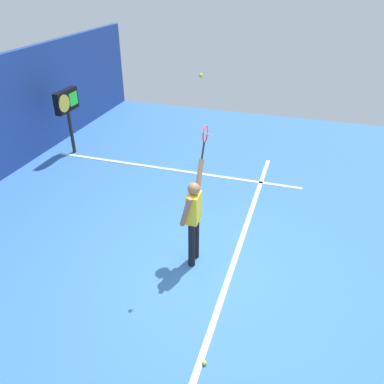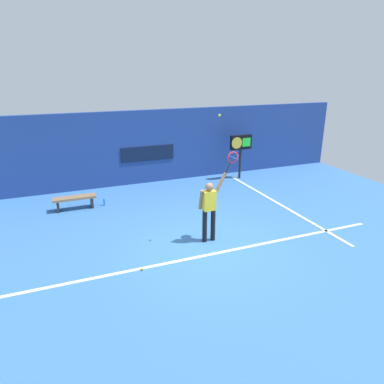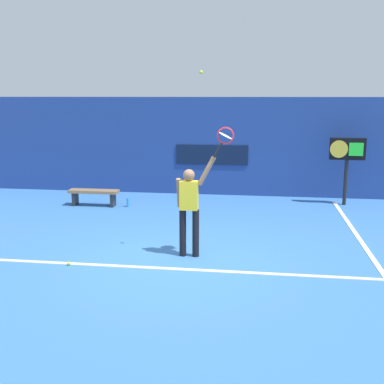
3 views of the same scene
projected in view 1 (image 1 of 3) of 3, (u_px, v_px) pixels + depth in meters
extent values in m
plane|color=#3870B2|center=(206.00, 268.00, 7.27)|extent=(18.00, 18.00, 0.00)
cube|color=white|center=(230.00, 273.00, 7.14)|extent=(10.00, 0.10, 0.01)
cube|color=white|center=(172.00, 170.00, 10.77)|extent=(0.10, 7.00, 0.01)
cylinder|color=black|center=(192.00, 245.00, 7.13)|extent=(0.13, 0.13, 0.92)
cylinder|color=black|center=(196.00, 237.00, 7.34)|extent=(0.13, 0.13, 0.92)
cube|color=yellow|center=(194.00, 208.00, 6.86)|extent=(0.34, 0.20, 0.55)
sphere|color=#8C6647|center=(194.00, 189.00, 6.67)|extent=(0.22, 0.22, 0.22)
cylinder|color=#8C6647|center=(199.00, 176.00, 6.90)|extent=(0.35, 0.09, 0.56)
cylinder|color=#8C6647|center=(186.00, 212.00, 6.70)|extent=(0.09, 0.23, 0.58)
cylinder|color=black|center=(203.00, 151.00, 6.87)|extent=(0.17, 0.03, 0.28)
torus|color=red|center=(205.00, 134.00, 6.85)|extent=(0.42, 0.02, 0.42)
cylinder|color=silver|center=(205.00, 134.00, 6.85)|extent=(0.24, 0.27, 0.13)
sphere|color=#CCE033|center=(201.00, 76.00, 5.91)|extent=(0.07, 0.07, 0.07)
cylinder|color=black|center=(71.00, 132.00, 11.47)|extent=(0.10, 0.10, 1.28)
cube|color=black|center=(66.00, 101.00, 11.00)|extent=(0.95, 0.18, 0.60)
cylinder|color=gold|center=(64.00, 104.00, 10.77)|extent=(0.48, 0.02, 0.48)
cube|color=#26D833|center=(73.00, 99.00, 11.14)|extent=(0.38, 0.02, 0.36)
sphere|color=#CCE033|center=(204.00, 363.00, 5.50)|extent=(0.07, 0.07, 0.07)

